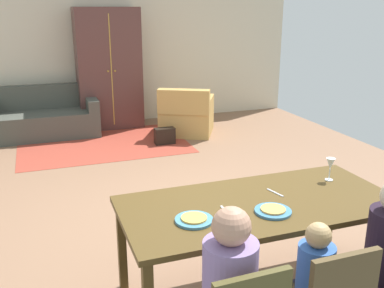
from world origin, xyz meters
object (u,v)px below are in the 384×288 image
(armchair, at_px, (186,116))
(dining_table, at_px, (260,210))
(handbag, at_px, (165,136))
(wine_glass, at_px, (330,165))
(plate_near_child, at_px, (273,211))
(person_woman, at_px, (383,265))
(armoire, at_px, (109,69))
(plate_near_man, at_px, (194,220))
(couch, at_px, (44,118))

(armchair, bearing_deg, dining_table, -102.31)
(handbag, bearing_deg, wine_glass, -85.65)
(armchair, distance_m, handbag, 0.72)
(plate_near_child, relative_size, person_woman, 0.23)
(plate_near_child, distance_m, wine_glass, 0.81)
(person_woman, height_order, armoire, armoire)
(plate_near_man, height_order, handbag, plate_near_man)
(dining_table, xyz_separation_m, armchair, (0.96, 4.38, -0.37))
(armchair, bearing_deg, plate_near_child, -101.83)
(armchair, bearing_deg, couch, 162.98)
(dining_table, relative_size, plate_near_man, 7.96)
(person_woman, relative_size, armoire, 0.53)
(person_woman, bearing_deg, handbag, 91.45)
(plate_near_child, height_order, armchair, armchair)
(dining_table, relative_size, handbag, 6.22)
(couch, distance_m, armoire, 1.40)
(couch, relative_size, armchair, 1.52)
(wine_glass, xyz_separation_m, armoire, (-0.90, 5.12, 0.16))
(plate_near_man, height_order, person_woman, person_woman)
(plate_near_man, height_order, armoire, armoire)
(wine_glass, distance_m, armchair, 4.25)
(wine_glass, bearing_deg, couch, 112.83)
(wine_glass, relative_size, handbag, 0.58)
(plate_near_child, bearing_deg, handbag, 84.01)
(person_woman, distance_m, handbag, 4.60)
(dining_table, relative_size, armoire, 0.95)
(plate_near_man, xyz_separation_m, armchair, (1.50, 4.50, -0.45))
(plate_near_man, bearing_deg, handbag, 76.41)
(plate_near_child, bearing_deg, plate_near_man, 173.74)
(wine_glass, height_order, couch, wine_glass)
(couch, xyz_separation_m, armchair, (2.31, -0.71, 0.02))
(dining_table, distance_m, handbag, 3.99)
(person_woman, relative_size, armchair, 0.96)
(couch, bearing_deg, handbag, -33.03)
(plate_near_man, relative_size, person_woman, 0.23)
(person_woman, xyz_separation_m, couch, (-1.90, 5.74, -0.21))
(person_woman, height_order, armchair, person_woman)
(handbag, bearing_deg, plate_near_man, -103.59)
(armchair, bearing_deg, wine_glass, -93.26)
(couch, bearing_deg, person_woman, -71.70)
(dining_table, bearing_deg, couch, 104.86)
(wine_glass, height_order, armchair, wine_glass)
(couch, bearing_deg, plate_near_child, -75.63)
(armchair, xyz_separation_m, handbag, (-0.52, -0.45, -0.19))
(handbag, bearing_deg, armchair, 40.77)
(dining_table, bearing_deg, plate_near_man, -167.64)
(armchair, bearing_deg, plate_near_man, -108.46)
(plate_near_man, bearing_deg, plate_near_child, -6.26)
(dining_table, bearing_deg, person_woman, -49.88)
(person_woman, bearing_deg, armoire, 96.96)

